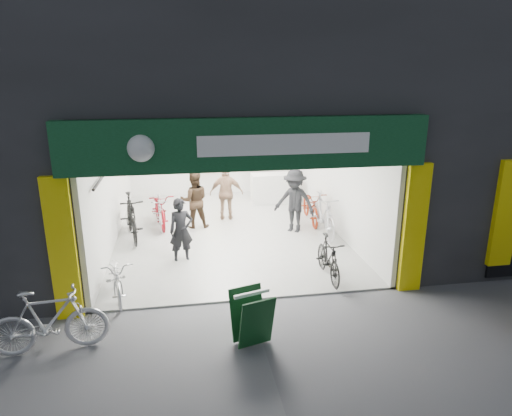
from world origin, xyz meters
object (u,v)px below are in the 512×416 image
object	(u,v)px
bike_right_front	(328,258)
parked_bike	(49,321)
bike_left_front	(117,277)
sandwich_board	(252,317)

from	to	relation	value
bike_right_front	parked_bike	distance (m)	5.41
parked_bike	bike_left_front	bearing A→B (deg)	-30.83
bike_left_front	sandwich_board	xyz separation A→B (m)	(2.33, -2.01, 0.06)
bike_right_front	parked_bike	xyz separation A→B (m)	(-5.11, -1.78, 0.07)
bike_left_front	parked_bike	size ratio (longest dim) A/B	0.91
bike_left_front	bike_right_front	distance (m)	4.30
parked_bike	bike_right_front	bearing A→B (deg)	-75.91
parked_bike	sandwich_board	size ratio (longest dim) A/B	2.00
bike_right_front	parked_bike	bearing A→B (deg)	-159.24
sandwich_board	bike_left_front	bearing A→B (deg)	122.86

